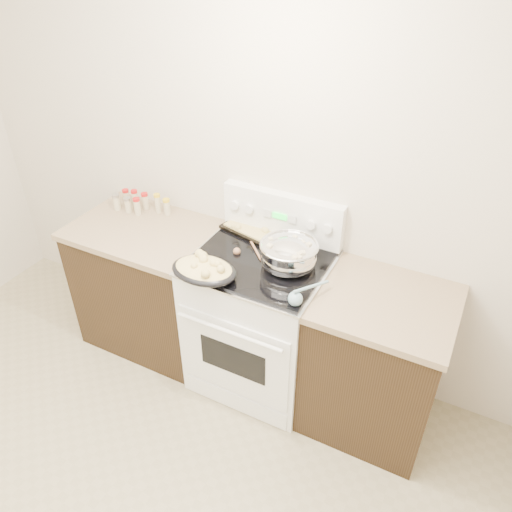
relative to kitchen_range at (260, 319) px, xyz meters
The scene contains 9 objects.
counter_left 0.83m from the kitchen_range, behind, with size 0.93×0.67×0.92m.
counter_right 0.73m from the kitchen_range, ahead, with size 0.73×0.67×0.92m.
kitchen_range is the anchor object (origin of this frame).
mixing_bowl 0.55m from the kitchen_range, ahead, with size 0.42×0.42×0.19m.
roasting_pan 0.61m from the kitchen_range, 124.95° to the right, with size 0.38×0.27×0.11m.
baking_sheet 0.57m from the kitchen_range, 119.39° to the left, with size 0.46×0.37×0.06m.
wooden_spoon 0.48m from the kitchen_range, behind, with size 0.19×0.19×0.04m.
blue_ladle 0.64m from the kitchen_range, 36.96° to the right, with size 0.14×0.25×0.10m.
spice_jars 1.12m from the kitchen_range, behind, with size 0.38×0.15×0.13m.
Camera 1 is at (1.39, -0.65, 2.57)m, focal length 35.00 mm.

